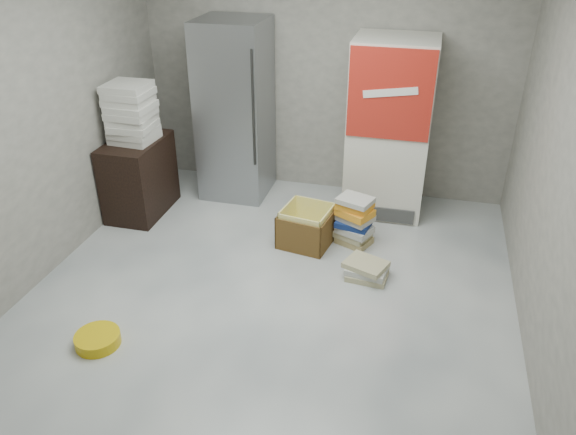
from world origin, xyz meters
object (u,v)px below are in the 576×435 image
(phonebook_stack_main, at_px, (354,221))
(wood_shelf, at_px, (139,177))
(coke_cooler, at_px, (390,128))
(steel_fridge, at_px, (235,111))
(cardboard_box, at_px, (307,229))

(phonebook_stack_main, bearing_deg, wood_shelf, -162.87)
(coke_cooler, xyz_separation_m, wood_shelf, (-2.48, -0.72, -0.50))
(steel_fridge, distance_m, cardboard_box, 1.59)
(wood_shelf, xyz_separation_m, cardboard_box, (1.84, -0.20, -0.25))
(steel_fridge, height_order, cardboard_box, steel_fridge)
(steel_fridge, relative_size, coke_cooler, 1.06)
(cardboard_box, bearing_deg, steel_fridge, 146.93)
(coke_cooler, distance_m, phonebook_stack_main, 1.07)
(steel_fridge, height_order, wood_shelf, steel_fridge)
(coke_cooler, xyz_separation_m, cardboard_box, (-0.64, -0.93, -0.75))
(steel_fridge, xyz_separation_m, cardboard_box, (1.01, -0.93, -0.80))
(wood_shelf, bearing_deg, phonebook_stack_main, -2.62)
(coke_cooler, bearing_deg, wood_shelf, -163.72)
(phonebook_stack_main, xyz_separation_m, cardboard_box, (-0.44, -0.10, -0.10))
(steel_fridge, xyz_separation_m, coke_cooler, (1.65, -0.01, -0.05))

